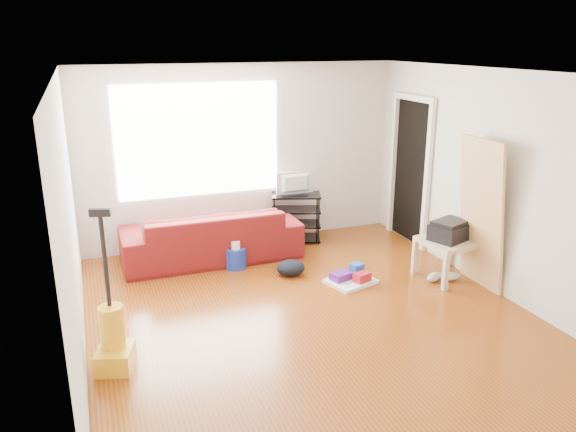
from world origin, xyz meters
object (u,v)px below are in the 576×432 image
object	(u,v)px
sofa	(212,258)
bucket	(236,268)
side_table	(448,246)
tv_stand	(296,217)
vacuum	(113,340)
backpack	(291,275)
cleaning_tray	(351,278)

from	to	relation	value
sofa	bucket	bearing A→B (deg)	116.96
side_table	tv_stand	bearing A→B (deg)	123.50
bucket	vacuum	distance (m)	2.45
tv_stand	vacuum	size ratio (longest dim) A/B	0.54
tv_stand	side_table	world-z (taller)	tv_stand
bucket	backpack	bearing A→B (deg)	-39.26
side_table	cleaning_tray	world-z (taller)	side_table
tv_stand	vacuum	bearing A→B (deg)	-118.08
sofa	tv_stand	world-z (taller)	tv_stand
bucket	vacuum	xyz separation A→B (m)	(-1.61, -1.83, 0.27)
sofa	cleaning_tray	bearing A→B (deg)	136.00
tv_stand	backpack	distance (m)	1.32
cleaning_tray	backpack	distance (m)	0.76
tv_stand	vacuum	xyz separation A→B (m)	(-2.70, -2.52, -0.08)
sofa	backpack	size ratio (longest dim) A/B	6.53
tv_stand	cleaning_tray	distance (m)	1.65
side_table	cleaning_tray	bearing A→B (deg)	167.01
sofa	vacuum	bearing A→B (deg)	58.21
sofa	tv_stand	distance (m)	1.38
sofa	side_table	xyz separation A→B (m)	(2.55, -1.62, 0.42)
cleaning_tray	backpack	size ratio (longest dim) A/B	1.79
bucket	tv_stand	bearing A→B (deg)	32.28
tv_stand	side_table	distance (m)	2.26
tv_stand	side_table	bearing A→B (deg)	-37.61
side_table	vacuum	xyz separation A→B (m)	(-3.95, -0.64, -0.15)
side_table	backpack	distance (m)	1.95
side_table	backpack	world-z (taller)	side_table
backpack	cleaning_tray	bearing A→B (deg)	-27.40
bucket	backpack	distance (m)	0.74
bucket	sofa	bearing A→B (deg)	116.96
bucket	cleaning_tray	size ratio (longest dim) A/B	0.42
bucket	side_table	bearing A→B (deg)	-27.05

